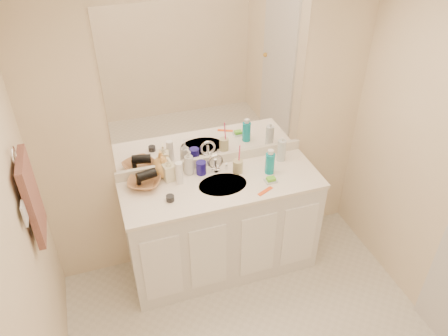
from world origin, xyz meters
TOP-DOWN VIEW (x-y plane):
  - ceiling at (0.00, 0.00)m, footprint 2.60×2.60m
  - wall_back at (0.00, 1.30)m, footprint 2.60×0.02m
  - wall_left at (-1.30, 0.00)m, footprint 0.02×2.60m
  - vanity_cabinet at (0.00, 1.02)m, footprint 1.50×0.55m
  - countertop at (0.00, 1.02)m, footprint 1.52×0.57m
  - backsplash at (0.00, 1.29)m, footprint 1.52×0.03m
  - sink_basin at (0.00, 1.00)m, footprint 0.37×0.37m
  - faucet at (0.00, 1.18)m, footprint 0.02×0.02m
  - mirror at (0.00, 1.29)m, footprint 1.48×0.01m
  - blue_mug at (-0.11, 1.19)m, footprint 0.08×0.08m
  - tan_cup at (0.16, 1.12)m, footprint 0.10×0.10m
  - toothbrush at (0.17, 1.12)m, footprint 0.01×0.04m
  - mouthwash_bottle at (0.39, 1.04)m, footprint 0.09×0.09m
  - clear_pump_bottle at (0.55, 1.17)m, footprint 0.09×0.09m
  - soap_dish at (0.36, 0.92)m, footprint 0.09×0.07m
  - green_soap at (0.36, 0.92)m, footprint 0.06×0.05m
  - orange_comb at (0.27, 0.83)m, footprint 0.14×0.08m
  - dark_jar at (-0.41, 0.94)m, footprint 0.08×0.08m
  - extra_white_bottle at (-0.30, 1.13)m, footprint 0.07×0.07m
  - soap_bottle_white at (-0.20, 1.23)m, footprint 0.09×0.10m
  - soap_bottle_cream at (-0.36, 1.19)m, footprint 0.10×0.10m
  - soap_bottle_yellow at (-0.39, 1.25)m, footprint 0.14×0.14m
  - wicker_basket at (-0.55, 1.18)m, footprint 0.32×0.32m
  - hair_dryer at (-0.53, 1.18)m, footprint 0.15×0.10m
  - towel_ring at (-1.27, 0.77)m, footprint 0.01×0.11m
  - hand_towel at (-1.25, 0.77)m, footprint 0.04×0.32m
  - switch_plate at (-1.27, 0.57)m, footprint 0.01×0.08m

SIDE VIEW (x-z plane):
  - vanity_cabinet at x=0.00m, z-range 0.00..0.85m
  - countertop at x=0.00m, z-range 0.85..0.88m
  - sink_basin at x=0.00m, z-range 0.86..0.88m
  - orange_comb at x=0.27m, z-range 0.88..0.89m
  - soap_dish at x=0.36m, z-range 0.88..0.89m
  - dark_jar at x=-0.41m, z-range 0.88..0.92m
  - green_soap at x=0.36m, z-range 0.89..0.92m
  - wicker_basket at x=-0.55m, z-range 0.88..0.94m
  - backsplash at x=0.00m, z-range 0.88..0.96m
  - tan_cup at x=0.16m, z-range 0.88..0.99m
  - blue_mug at x=-0.11m, z-range 0.88..0.99m
  - faucet at x=0.00m, z-range 0.88..0.99m
  - mouthwash_bottle at x=0.39m, z-range 0.88..1.05m
  - soap_bottle_yellow at x=-0.39m, z-range 0.88..1.05m
  - extra_white_bottle at x=-0.30m, z-range 0.88..1.06m
  - hair_dryer at x=-0.53m, z-range 0.93..1.01m
  - clear_pump_bottle at x=0.55m, z-range 0.88..1.06m
  - soap_bottle_cream at x=-0.36m, z-range 0.88..1.07m
  - soap_bottle_white at x=-0.20m, z-range 0.88..1.09m
  - toothbrush at x=0.17m, z-range 0.93..1.13m
  - wall_back at x=0.00m, z-range 0.00..2.40m
  - wall_left at x=-1.30m, z-range 0.00..2.40m
  - hand_towel at x=-1.25m, z-range 0.98..1.52m
  - switch_plate at x=-1.27m, z-range 1.24..1.36m
  - towel_ring at x=-1.27m, z-range 1.49..1.61m
  - mirror at x=0.00m, z-range 0.96..2.16m
  - ceiling at x=0.00m, z-range 2.39..2.41m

